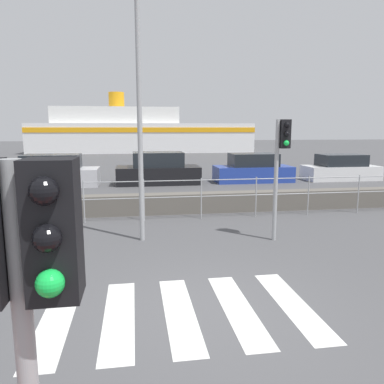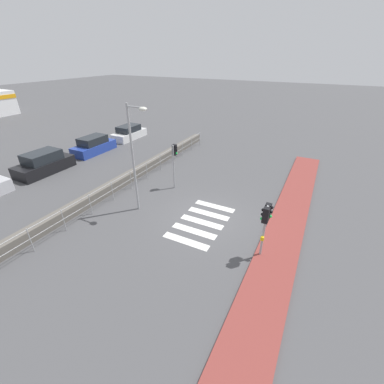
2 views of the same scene
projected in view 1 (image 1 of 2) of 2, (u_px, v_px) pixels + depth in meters
ground_plane at (213, 310)px, 5.73m from camera, size 160.00×160.00×0.00m
crosswalk at (180, 312)px, 5.65m from camera, size 4.05×2.40×0.01m
seawall at (170, 203)px, 12.21m from camera, size 25.17×0.55×0.65m
harbor_fence at (173, 193)px, 11.27m from camera, size 22.69×0.04×1.26m
traffic_light_near at (19, 279)px, 1.79m from camera, size 0.58×0.41×2.61m
traffic_light_far at (281, 153)px, 8.97m from camera, size 0.34×0.32×2.96m
streetlamp at (139, 87)px, 8.48m from camera, size 0.32×1.20×5.91m
ferry_boat at (138, 133)px, 44.91m from camera, size 25.03×9.04×6.90m
parked_car_silver at (53, 173)px, 17.94m from camera, size 4.32×1.80×1.52m
parked_car_black at (158, 170)px, 18.70m from camera, size 4.11×1.88×1.58m
parked_car_blue at (253, 170)px, 19.45m from camera, size 3.98×1.71×1.47m
parked_car_white at (341, 169)px, 20.20m from camera, size 3.93×1.71×1.37m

